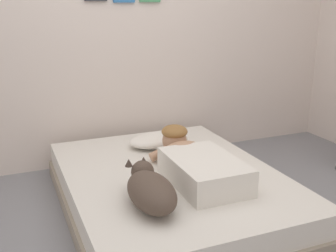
# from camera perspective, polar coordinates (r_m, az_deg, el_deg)

# --- Properties ---
(ground_plane) EXTENTS (12.70, 12.70, 0.00)m
(ground_plane) POSITION_cam_1_polar(r_m,az_deg,el_deg) (2.79, 3.78, -14.59)
(ground_plane) COLOR gray
(back_wall) EXTENTS (4.35, 0.12, 2.50)m
(back_wall) POSITION_cam_1_polar(r_m,az_deg,el_deg) (3.82, -6.28, 13.71)
(back_wall) COLOR silver
(back_wall) RESTS_ON ground
(bed) EXTENTS (1.49, 1.95, 0.28)m
(bed) POSITION_cam_1_polar(r_m,az_deg,el_deg) (3.03, 0.37, -8.83)
(bed) COLOR gray
(bed) RESTS_ON ground
(pillow) EXTENTS (0.52, 0.32, 0.11)m
(pillow) POSITION_cam_1_polar(r_m,az_deg,el_deg) (3.47, -1.24, -1.95)
(pillow) COLOR white
(pillow) RESTS_ON bed
(person_lying) EXTENTS (0.43, 0.92, 0.27)m
(person_lying) POSITION_cam_1_polar(r_m,az_deg,el_deg) (2.87, 3.76, -4.96)
(person_lying) COLOR silver
(person_lying) RESTS_ON bed
(dog) EXTENTS (0.26, 0.57, 0.21)m
(dog) POSITION_cam_1_polar(r_m,az_deg,el_deg) (2.47, -2.48, -8.74)
(dog) COLOR #4C3D33
(dog) RESTS_ON bed
(coffee_cup) EXTENTS (0.13, 0.09, 0.07)m
(coffee_cup) POSITION_cam_1_polar(r_m,az_deg,el_deg) (3.32, 1.78, -3.14)
(coffee_cup) COLOR teal
(coffee_cup) RESTS_ON bed
(cell_phone) EXTENTS (0.07, 0.14, 0.01)m
(cell_phone) POSITION_cam_1_polar(r_m,az_deg,el_deg) (2.82, 5.16, -7.63)
(cell_phone) COLOR black
(cell_phone) RESTS_ON bed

